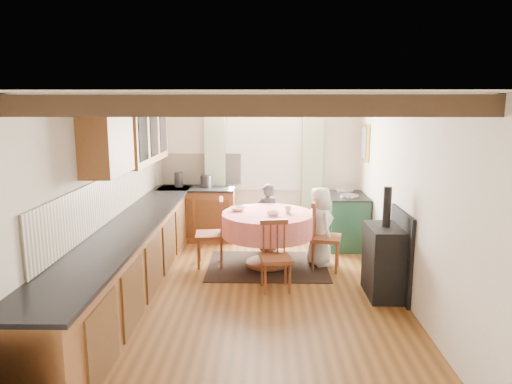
{
  "coord_description": "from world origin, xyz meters",
  "views": [
    {
      "loc": [
        0.11,
        -5.43,
        2.32
      ],
      "look_at": [
        0.0,
        0.8,
        1.15
      ],
      "focal_mm": 32.74,
      "sensor_mm": 36.0,
      "label": 1
    }
  ],
  "objects_px": {
    "aga_range": "(346,220)",
    "child_right": "(320,226)",
    "chair_near": "(276,256)",
    "chair_right": "(326,235)",
    "child_far": "(267,217)",
    "chair_left": "(210,232)",
    "cup": "(288,210)",
    "cast_iron_stove": "(385,242)",
    "dining_table": "(268,240)"
  },
  "relations": [
    {
      "from": "aga_range",
      "to": "child_right",
      "type": "distance_m",
      "value": 1.12
    },
    {
      "from": "chair_near",
      "to": "chair_right",
      "type": "xyz_separation_m",
      "value": [
        0.73,
        0.77,
        0.06
      ]
    },
    {
      "from": "child_right",
      "to": "child_far",
      "type": "bearing_deg",
      "value": 29.19
    },
    {
      "from": "chair_left",
      "to": "cup",
      "type": "relative_size",
      "value": 9.45
    },
    {
      "from": "chair_right",
      "to": "cup",
      "type": "bearing_deg",
      "value": 91.83
    },
    {
      "from": "child_right",
      "to": "chair_right",
      "type": "bearing_deg",
      "value": -176.91
    },
    {
      "from": "aga_range",
      "to": "cast_iron_stove",
      "type": "relative_size",
      "value": 0.7
    },
    {
      "from": "chair_left",
      "to": "dining_table",
      "type": "bearing_deg",
      "value": 81.54
    },
    {
      "from": "aga_range",
      "to": "child_right",
      "type": "bearing_deg",
      "value": -119.77
    },
    {
      "from": "chair_right",
      "to": "cup",
      "type": "relative_size",
      "value": 9.49
    },
    {
      "from": "child_far",
      "to": "cup",
      "type": "height_order",
      "value": "child_far"
    },
    {
      "from": "child_right",
      "to": "chair_left",
      "type": "bearing_deg",
      "value": 73.96
    },
    {
      "from": "chair_left",
      "to": "aga_range",
      "type": "relative_size",
      "value": 1.04
    },
    {
      "from": "chair_right",
      "to": "chair_near",
      "type": "bearing_deg",
      "value": 148.81
    },
    {
      "from": "dining_table",
      "to": "child_far",
      "type": "height_order",
      "value": "child_far"
    },
    {
      "from": "chair_right",
      "to": "child_far",
      "type": "distance_m",
      "value": 1.22
    },
    {
      "from": "child_far",
      "to": "cup",
      "type": "xyz_separation_m",
      "value": [
        0.29,
        -0.8,
        0.3
      ]
    },
    {
      "from": "child_far",
      "to": "child_right",
      "type": "height_order",
      "value": "child_right"
    },
    {
      "from": "child_right",
      "to": "cup",
      "type": "height_order",
      "value": "child_right"
    },
    {
      "from": "dining_table",
      "to": "cup",
      "type": "relative_size",
      "value": 12.58
    },
    {
      "from": "chair_left",
      "to": "child_right",
      "type": "height_order",
      "value": "child_right"
    },
    {
      "from": "aga_range",
      "to": "cup",
      "type": "xyz_separation_m",
      "value": [
        -1.02,
        -1.05,
        0.41
      ]
    },
    {
      "from": "chair_near",
      "to": "child_far",
      "type": "relative_size",
      "value": 0.81
    },
    {
      "from": "dining_table",
      "to": "cup",
      "type": "distance_m",
      "value": 0.53
    },
    {
      "from": "chair_left",
      "to": "cast_iron_stove",
      "type": "relative_size",
      "value": 0.73
    },
    {
      "from": "child_far",
      "to": "dining_table",
      "type": "bearing_deg",
      "value": 75.85
    },
    {
      "from": "cast_iron_stove",
      "to": "child_right",
      "type": "xyz_separation_m",
      "value": [
        -0.66,
        1.11,
        -0.1
      ]
    },
    {
      "from": "cast_iron_stove",
      "to": "child_right",
      "type": "bearing_deg",
      "value": 120.7
    },
    {
      "from": "dining_table",
      "to": "cast_iron_stove",
      "type": "distance_m",
      "value": 1.77
    },
    {
      "from": "chair_near",
      "to": "child_right",
      "type": "distance_m",
      "value": 1.17
    },
    {
      "from": "child_right",
      "to": "chair_near",
      "type": "bearing_deg",
      "value": 127.7
    },
    {
      "from": "chair_right",
      "to": "aga_range",
      "type": "relative_size",
      "value": 1.05
    },
    {
      "from": "chair_near",
      "to": "cast_iron_stove",
      "type": "bearing_deg",
      "value": -14.79
    },
    {
      "from": "chair_right",
      "to": "child_far",
      "type": "bearing_deg",
      "value": 55.08
    },
    {
      "from": "chair_left",
      "to": "aga_range",
      "type": "bearing_deg",
      "value": 109.54
    },
    {
      "from": "aga_range",
      "to": "cup",
      "type": "relative_size",
      "value": 9.07
    },
    {
      "from": "dining_table",
      "to": "chair_left",
      "type": "relative_size",
      "value": 1.33
    },
    {
      "from": "aga_range",
      "to": "cast_iron_stove",
      "type": "bearing_deg",
      "value": -86.96
    },
    {
      "from": "dining_table",
      "to": "chair_near",
      "type": "height_order",
      "value": "chair_near"
    },
    {
      "from": "chair_left",
      "to": "chair_right",
      "type": "relative_size",
      "value": 1.0
    },
    {
      "from": "chair_left",
      "to": "chair_right",
      "type": "bearing_deg",
      "value": 79.6
    },
    {
      "from": "chair_right",
      "to": "cup",
      "type": "distance_m",
      "value": 0.65
    },
    {
      "from": "dining_table",
      "to": "chair_right",
      "type": "xyz_separation_m",
      "value": [
        0.83,
        -0.1,
        0.1
      ]
    },
    {
      "from": "chair_left",
      "to": "aga_range",
      "type": "xyz_separation_m",
      "value": [
        2.15,
        1.01,
        -0.06
      ]
    },
    {
      "from": "chair_right",
      "to": "child_far",
      "type": "height_order",
      "value": "child_far"
    },
    {
      "from": "dining_table",
      "to": "chair_near",
      "type": "relative_size",
      "value": 1.5
    },
    {
      "from": "dining_table",
      "to": "cup",
      "type": "xyz_separation_m",
      "value": [
        0.29,
        0.0,
        0.45
      ]
    },
    {
      "from": "aga_range",
      "to": "dining_table",
      "type": "bearing_deg",
      "value": -141.21
    },
    {
      "from": "chair_near",
      "to": "cast_iron_stove",
      "type": "distance_m",
      "value": 1.35
    },
    {
      "from": "child_far",
      "to": "cup",
      "type": "distance_m",
      "value": 0.9
    }
  ]
}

